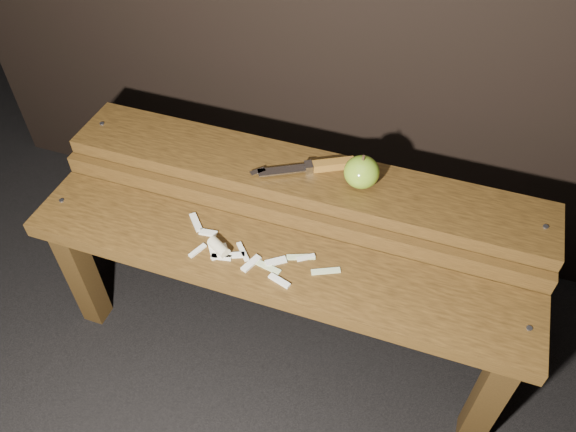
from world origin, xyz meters
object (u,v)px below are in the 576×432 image
(bench_front_tier, at_px, (271,280))
(apple, at_px, (362,172))
(knife, at_px, (320,166))
(bench_rear_tier, at_px, (302,197))

(bench_front_tier, height_order, apple, apple)
(bench_front_tier, distance_m, knife, 0.30)
(knife, bearing_deg, apple, -10.00)
(bench_rear_tier, xyz_separation_m, apple, (0.14, 0.00, 0.12))
(bench_front_tier, bearing_deg, bench_rear_tier, 90.00)
(apple, relative_size, knife, 0.37)
(apple, height_order, knife, apple)
(bench_front_tier, height_order, knife, knife)
(bench_rear_tier, bearing_deg, bench_front_tier, -90.00)
(bench_rear_tier, xyz_separation_m, knife, (0.04, 0.02, 0.10))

